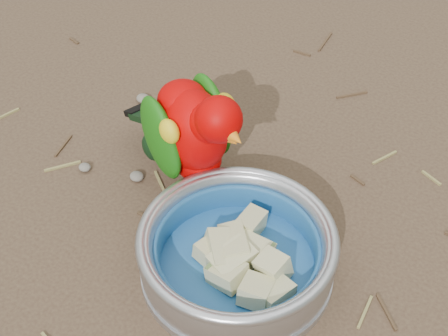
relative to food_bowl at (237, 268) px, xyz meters
The scene contains 6 objects.
ground 0.05m from the food_bowl, 111.80° to the left, with size 60.00×60.00×0.00m, color #4B3828.
food_bowl is the anchor object (origin of this frame).
bowl_wall 0.03m from the food_bowl, ahead, with size 0.21×0.21×0.04m, color #B2B2BA, non-canonical shape.
fruit_wedges 0.02m from the food_bowl, behind, with size 0.13×0.13×0.03m, color #C4BE89, non-canonical shape.
lory_parrot 0.16m from the food_bowl, 142.97° to the left, with size 0.10×0.20×0.16m, color #BC0000, non-canonical shape.
ground_debris 0.08m from the food_bowl, 99.76° to the left, with size 0.90×0.80×0.01m, color olive, non-canonical shape.
Camera 1 is at (0.25, -0.45, 0.60)m, focal length 55.00 mm.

